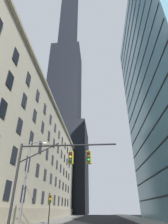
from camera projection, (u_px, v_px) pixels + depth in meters
The scene contains 5 objects.
station_building at pixel (19, 155), 41.86m from camera, with size 15.45×73.39×26.54m.
dark_skyscraper at pixel (64, 103), 109.20m from camera, with size 27.31×27.31×203.36m.
traffic_signal_mast at pixel (57, 166), 14.92m from camera, with size 8.52×0.63×7.02m.
traffic_light_far_left at pixel (50, 201), 23.60m from camera, with size 0.40×0.63×3.58m.
street_lamppost at pixel (28, 174), 19.25m from camera, with size 2.03×0.32×8.85m.
Camera 1 is at (0.04, -9.49, 1.98)m, focal length 28.81 mm.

